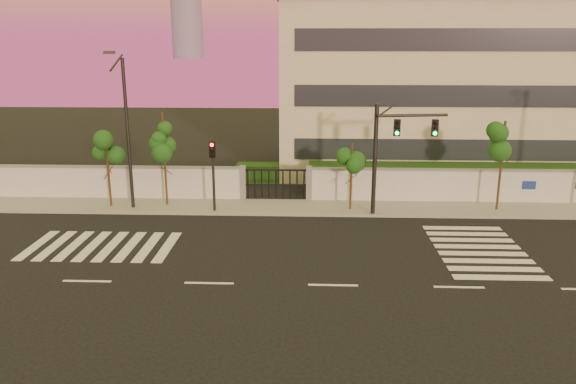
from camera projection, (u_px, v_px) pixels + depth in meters
The scene contains 13 objects.
ground at pixel (333, 285), 22.46m from camera, with size 120.00×120.00×0.00m, color black.
sidewalk at pixel (326, 208), 32.56m from camera, with size 60.00×3.00×0.15m, color gray.
perimeter_wall at pixel (327, 185), 33.75m from camera, with size 60.00×0.36×2.20m.
hedge_row at pixel (342, 178), 36.41m from camera, with size 41.00×4.25×1.80m.
institutional_building at pixel (444, 86), 41.71m from camera, with size 24.40×12.40×12.25m.
road_markings at pixel (296, 250), 26.14m from camera, with size 57.00×7.62×0.02m.
street_tree_b at pixel (107, 151), 31.86m from camera, with size 1.51×1.20×4.59m.
street_tree_c at pixel (164, 138), 31.97m from camera, with size 1.54×1.23×5.56m.
street_tree_d at pixel (352, 161), 31.41m from camera, with size 1.47×1.17×3.96m.
street_tree_e at pixel (503, 146), 31.08m from camera, with size 1.64×1.30×5.21m.
traffic_signal_main at pixel (390, 147), 30.24m from camera, with size 3.93×0.69×6.22m.
traffic_signal_secondary at pixel (213, 167), 31.13m from camera, with size 0.33×0.33×4.23m.
streetlight_west at pixel (126, 127), 31.02m from camera, with size 0.54×2.16×8.96m.
Camera 1 is at (-1.01, -20.74, 9.51)m, focal length 35.00 mm.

